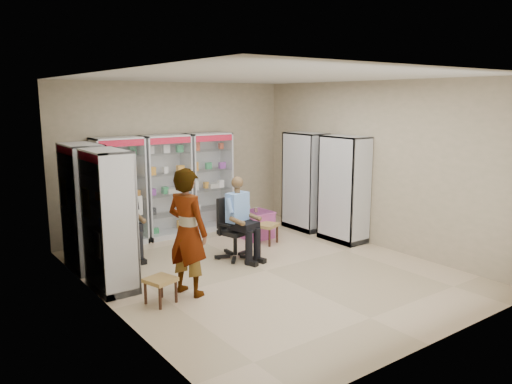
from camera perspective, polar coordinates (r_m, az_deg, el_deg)
floor at (r=8.00m, az=1.12°, el=-8.96°), size 6.00×6.00×0.00m
room_shell at (r=7.57m, az=1.18°, el=5.21°), size 5.02×6.02×3.01m
cabinet_back_left at (r=9.47m, az=-15.35°, el=0.02°), size 0.90×0.50×2.00m
cabinet_back_mid at (r=9.84m, az=-10.18°, el=0.62°), size 0.90×0.50×2.00m
cabinet_back_right at (r=10.28m, az=-5.43°, el=1.17°), size 0.90×0.50×2.00m
cabinet_right_far at (r=10.33m, az=5.62°, el=1.22°), size 0.90×0.50×2.00m
cabinet_right_near at (r=9.55m, az=10.01°, el=0.33°), size 0.90×0.50×2.00m
cabinet_left_far at (r=8.31m, az=-19.03°, el=-1.64°), size 0.90×0.50×2.00m
cabinet_left_near at (r=7.29m, az=-16.44°, el=-3.17°), size 0.90×0.50×2.00m
wooden_chair at (r=8.83m, az=-14.99°, el=-4.25°), size 0.42×0.42×0.94m
seated_customer at (r=8.73m, az=-14.93°, el=-3.06°), size 0.44×0.60×1.34m
office_chair at (r=8.46m, az=-2.40°, el=-4.17°), size 0.69×0.69×1.04m
seated_shopkeeper at (r=8.39m, az=-2.22°, el=-3.31°), size 0.57×0.69×1.33m
pink_trunk at (r=9.74m, az=0.02°, el=-3.76°), size 0.56×0.54×0.52m
tea_glass at (r=9.62m, az=-0.01°, el=-2.04°), size 0.07×0.07×0.09m
woven_stool_a at (r=9.38m, az=1.16°, el=-4.77°), size 0.51×0.51×0.38m
woven_stool_b at (r=6.86m, az=-10.83°, el=-11.01°), size 0.44×0.44×0.35m
standing_man at (r=6.90m, az=-7.82°, el=-4.56°), size 0.62×0.75×1.78m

